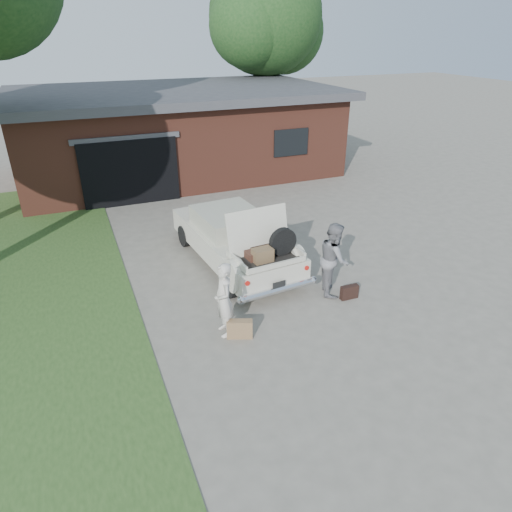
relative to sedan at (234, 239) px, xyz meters
name	(u,v)px	position (x,y,z in m)	size (l,w,h in m)	color
ground	(267,314)	(-0.19, -2.50, -0.68)	(90.00, 90.00, 0.00)	gray
house	(177,130)	(0.79, 8.97, 0.99)	(12.80, 7.80, 3.30)	brown
tree_right	(267,22)	(6.53, 12.84, 5.02)	(6.28, 5.46, 8.68)	#38281E
sedan	(234,239)	(0.00, 0.00, 0.00)	(2.17, 4.74, 1.89)	beige
woman_left	(224,300)	(-1.24, -2.80, 0.09)	(0.56, 0.37, 1.54)	beige
woman_right	(334,259)	(1.56, -2.22, 0.17)	(0.82, 0.64, 1.69)	gray
suitcase_left	(240,329)	(-1.02, -3.05, -0.48)	(0.50, 0.16, 0.39)	#93704A
suitcase_right	(349,292)	(1.76, -2.65, -0.52)	(0.42, 0.13, 0.32)	black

